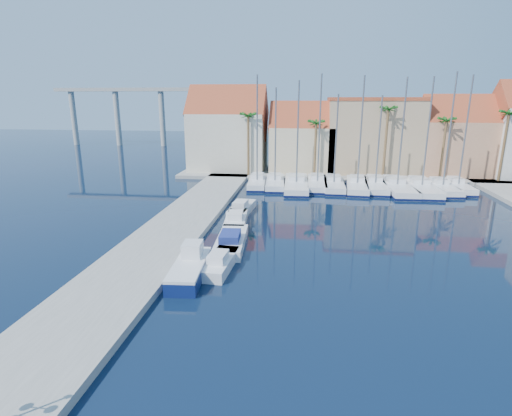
{
  "coord_description": "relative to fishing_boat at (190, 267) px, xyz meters",
  "views": [
    {
      "loc": [
        2.83,
        -17.78,
        11.78
      ],
      "look_at": [
        -1.24,
        13.95,
        3.0
      ],
      "focal_mm": 28.0,
      "sensor_mm": 36.0,
      "label": 1
    }
  ],
  "objects": [
    {
      "name": "motorboat_west_3",
      "position": [
        0.94,
        16.1,
        -0.19
      ],
      "size": [
        2.36,
        5.9,
        1.4
      ],
      "rotation": [
        0.0,
        0.0,
        -0.09
      ],
      "color": "white",
      "rests_on": "ground"
    },
    {
      "name": "palm_4",
      "position": [
        34.85,
        35.38,
        8.85
      ],
      "size": [
        2.6,
        2.6,
        10.65
      ],
      "color": "brown",
      "rests_on": "shore_north"
    },
    {
      "name": "sailboat_9",
      "position": [
        25.29,
        29.48,
        -0.05
      ],
      "size": [
        3.14,
        9.15,
        14.97
      ],
      "rotation": [
        0.0,
        0.0,
        0.09
      ],
      "color": "white",
      "rests_on": "ground"
    },
    {
      "name": "sailboat_2",
      "position": [
        6.36,
        29.1,
        -0.12
      ],
      "size": [
        3.47,
        11.82,
        14.05
      ],
      "rotation": [
        0.0,
        0.0,
        0.03
      ],
      "color": "white",
      "rests_on": "ground"
    },
    {
      "name": "sailboat_1",
      "position": [
        3.39,
        29.73,
        -0.09
      ],
      "size": [
        3.11,
        9.47,
        13.2
      ],
      "rotation": [
        0.0,
        0.0,
        0.07
      ],
      "color": "white",
      "rests_on": "ground"
    },
    {
      "name": "sailboat_0",
      "position": [
        0.92,
        29.79,
        -0.05
      ],
      "size": [
        2.94,
        8.97,
        14.8
      ],
      "rotation": [
        0.0,
        0.0,
        0.07
      ],
      "color": "white",
      "rests_on": "ground"
    },
    {
      "name": "palm_2",
      "position": [
        18.85,
        35.38,
        9.32
      ],
      "size": [
        2.6,
        2.6,
        11.15
      ],
      "color": "brown",
      "rests_on": "shore_north"
    },
    {
      "name": "sailboat_5",
      "position": [
        14.5,
        29.46,
        -0.09
      ],
      "size": [
        3.54,
        10.49,
        14.6
      ],
      "rotation": [
        0.0,
        0.0,
        -0.08
      ],
      "color": "white",
      "rests_on": "ground"
    },
    {
      "name": "motorboat_west_0",
      "position": [
        1.77,
        1.44,
        -0.19
      ],
      "size": [
        1.98,
        5.29,
        1.4
      ],
      "rotation": [
        0.0,
        0.0,
        -0.06
      ],
      "color": "white",
      "rests_on": "ground"
    },
    {
      "name": "palm_0",
      "position": [
        -1.15,
        35.38,
        8.38
      ],
      "size": [
        2.6,
        2.6,
        10.15
      ],
      "color": "brown",
      "rests_on": "shore_north"
    },
    {
      "name": "sailboat_7",
      "position": [
        19.51,
        29.37,
        -0.12
      ],
      "size": [
        3.74,
        12.15,
        14.38
      ],
      "rotation": [
        0.0,
        0.0,
        0.05
      ],
      "color": "white",
      "rests_on": "ground"
    },
    {
      "name": "palm_1",
      "position": [
        8.85,
        35.38,
        7.44
      ],
      "size": [
        2.6,
        2.6,
        9.15
      ],
      "color": "brown",
      "rests_on": "shore_north"
    },
    {
      "name": "quay_west",
      "position": [
        -4.15,
        6.88,
        -0.44
      ],
      "size": [
        6.0,
        77.0,
        0.5
      ],
      "primitive_type": "cube",
      "color": "gray",
      "rests_on": "ground"
    },
    {
      "name": "fishing_boat",
      "position": [
        0.0,
        0.0,
        0.0
      ],
      "size": [
        2.43,
        6.1,
        2.09
      ],
      "rotation": [
        0.0,
        0.0,
        0.07
      ],
      "color": "#0D1B50",
      "rests_on": "ground"
    },
    {
      "name": "viaduct",
      "position": [
        -34.22,
        75.38,
        9.55
      ],
      "size": [
        48.0,
        2.2,
        14.45
      ],
      "color": "#9E9E99",
      "rests_on": "ground"
    },
    {
      "name": "ground",
      "position": [
        4.85,
        -6.62,
        -0.69
      ],
      "size": [
        260.0,
        260.0,
        0.0
      ],
      "primitive_type": "plane",
      "color": "black",
      "rests_on": "ground"
    },
    {
      "name": "sailboat_10",
      "position": [
        27.57,
        30.39,
        -0.04
      ],
      "size": [
        2.39,
        8.55,
        14.65
      ],
      "rotation": [
        0.0,
        0.0,
        0.01
      ],
      "color": "white",
      "rests_on": "ground"
    },
    {
      "name": "building_3",
      "position": [
        29.85,
        40.38,
        5.17
      ],
      "size": [
        10.3,
        8.0,
        12.0
      ],
      "color": "tan",
      "rests_on": "shore_north"
    },
    {
      "name": "building_0",
      "position": [
        -5.15,
        40.38,
        5.83
      ],
      "size": [
        12.3,
        9.0,
        13.5
      ],
      "color": "beige",
      "rests_on": "shore_north"
    },
    {
      "name": "motorboat_west_1",
      "position": [
        1.71,
        5.97,
        -0.19
      ],
      "size": [
        2.65,
        7.05,
        1.4
      ],
      "rotation": [
        0.0,
        0.0,
        0.06
      ],
      "color": "white",
      "rests_on": "ground"
    },
    {
      "name": "building_1",
      "position": [
        6.85,
        40.38,
        4.6
      ],
      "size": [
        10.3,
        8.0,
        11.0
      ],
      "color": "#CABA8F",
      "rests_on": "shore_north"
    },
    {
      "name": "sailboat_4",
      "position": [
        11.39,
        29.64,
        -0.11
      ],
      "size": [
        2.64,
        9.9,
        12.38
      ],
      "rotation": [
        0.0,
        0.0,
        -0.0
      ],
      "color": "white",
      "rests_on": "ground"
    },
    {
      "name": "motorboat_west_2",
      "position": [
        1.07,
        11.92,
        -0.19
      ],
      "size": [
        2.48,
        6.18,
        1.4
      ],
      "rotation": [
        0.0,
        0.0,
        0.09
      ],
      "color": "white",
      "rests_on": "ground"
    },
    {
      "name": "palm_3",
      "position": [
        26.85,
        35.38,
        7.91
      ],
      "size": [
        2.6,
        2.6,
        9.65
      ],
      "color": "brown",
      "rests_on": "shore_north"
    },
    {
      "name": "building_2",
      "position": [
        17.85,
        41.38,
        5.56
      ],
      "size": [
        14.2,
        10.2,
        11.5
      ],
      "color": "tan",
      "rests_on": "shore_north"
    },
    {
      "name": "sailboat_6",
      "position": [
        16.9,
        29.9,
        -0.12
      ],
      "size": [
        3.23,
        10.3,
        12.21
      ],
      "rotation": [
        0.0,
        0.0,
        -0.05
      ],
      "color": "white",
      "rests_on": "ground"
    },
    {
      "name": "shore_north",
      "position": [
        14.85,
        41.38,
        -0.44
      ],
      "size": [
        54.0,
        16.0,
        0.5
      ],
      "primitive_type": "cube",
      "color": "gray",
      "rests_on": "ground"
    },
    {
      "name": "sailboat_3",
      "position": [
        9.2,
        30.04,
        -0.07
      ],
      "size": [
        2.62,
        9.74,
        14.87
      ],
      "rotation": [
        0.0,
        0.0,
        -0.0
      ],
      "color": "white",
      "rests_on": "ground"
    },
    {
      "name": "sailboat_8",
      "position": [
        22.64,
        29.25,
        -0.11
      ],
      "size": [
        3.25,
        11.6,
        14.42
      ],
      "rotation": [
        0.0,
        0.0,
        -0.02
      ],
      "color": "white",
      "rests_on": "ground"
    }
  ]
}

